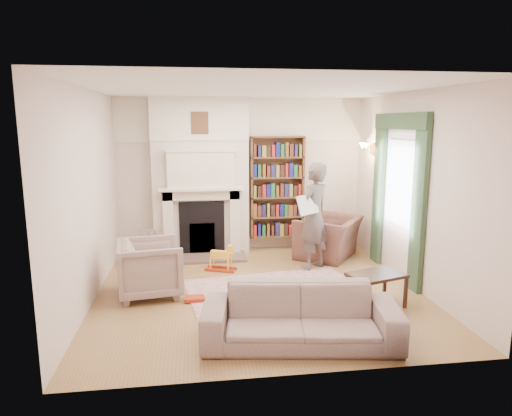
{
  "coord_description": "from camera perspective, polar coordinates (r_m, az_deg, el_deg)",
  "views": [
    {
      "loc": [
        -0.88,
        -6.12,
        2.36
      ],
      "look_at": [
        0.0,
        0.25,
        1.15
      ],
      "focal_mm": 32.0,
      "sensor_mm": 36.0,
      "label": 1
    }
  ],
  "objects": [
    {
      "name": "floor",
      "position": [
        6.62,
        0.3,
        -10.23
      ],
      "size": [
        4.5,
        4.5,
        0.0
      ],
      "primitive_type": "plane",
      "color": "olive",
      "rests_on": "ground"
    },
    {
      "name": "ceiling",
      "position": [
        6.2,
        0.33,
        14.71
      ],
      "size": [
        4.5,
        4.5,
        0.0
      ],
      "primitive_type": "plane",
      "rotation": [
        3.14,
        0.0,
        0.0
      ],
      "color": "white",
      "rests_on": "wall_back"
    },
    {
      "name": "wall_back",
      "position": [
        8.48,
        -1.86,
        4.15
      ],
      "size": [
        4.5,
        0.0,
        4.5
      ],
      "primitive_type": "plane",
      "rotation": [
        1.57,
        0.0,
        0.0
      ],
      "color": "white",
      "rests_on": "floor"
    },
    {
      "name": "wall_front",
      "position": [
        4.09,
        4.83,
        -2.99
      ],
      "size": [
        4.5,
        0.0,
        4.5
      ],
      "primitive_type": "plane",
      "rotation": [
        -1.57,
        0.0,
        0.0
      ],
      "color": "white",
      "rests_on": "floor"
    },
    {
      "name": "wall_left",
      "position": [
        6.35,
        -20.23,
        1.29
      ],
      "size": [
        0.0,
        4.5,
        4.5
      ],
      "primitive_type": "plane",
      "rotation": [
        1.57,
        0.0,
        1.57
      ],
      "color": "white",
      "rests_on": "floor"
    },
    {
      "name": "wall_right",
      "position": [
        6.95,
        19.02,
        2.12
      ],
      "size": [
        0.0,
        4.5,
        4.5
      ],
      "primitive_type": "plane",
      "rotation": [
        1.57,
        0.0,
        -1.57
      ],
      "color": "white",
      "rests_on": "floor"
    },
    {
      "name": "fireplace",
      "position": [
        8.23,
        -6.92,
        3.79
      ],
      "size": [
        1.7,
        0.58,
        2.8
      ],
      "color": "white",
      "rests_on": "floor"
    },
    {
      "name": "bookcase",
      "position": [
        8.47,
        2.62,
        2.6
      ],
      "size": [
        1.0,
        0.24,
        1.85
      ],
      "primitive_type": "cube",
      "color": "brown",
      "rests_on": "floor"
    },
    {
      "name": "window",
      "position": [
        7.29,
        17.53,
        2.98
      ],
      "size": [
        0.02,
        0.9,
        1.3
      ],
      "primitive_type": "cube",
      "color": "silver",
      "rests_on": "wall_right"
    },
    {
      "name": "curtain_left",
      "position": [
        6.69,
        19.69,
        0.04
      ],
      "size": [
        0.07,
        0.32,
        2.4
      ],
      "primitive_type": "cube",
      "color": "#2E472E",
      "rests_on": "floor"
    },
    {
      "name": "curtain_right",
      "position": [
        7.94,
        15.06,
        1.89
      ],
      "size": [
        0.07,
        0.32,
        2.4
      ],
      "primitive_type": "cube",
      "color": "#2E472E",
      "rests_on": "floor"
    },
    {
      "name": "pelmet",
      "position": [
        7.21,
        17.63,
        10.32
      ],
      "size": [
        0.09,
        1.7,
        0.24
      ],
      "primitive_type": "cube",
      "color": "#2E472E",
      "rests_on": "wall_right"
    },
    {
      "name": "wall_sconce",
      "position": [
        8.18,
        13.1,
        7.15
      ],
      "size": [
        0.2,
        0.24,
        0.24
      ],
      "primitive_type": null,
      "color": "gold",
      "rests_on": "wall_right"
    },
    {
      "name": "rug",
      "position": [
        6.45,
        2.79,
        -10.76
      ],
      "size": [
        2.66,
        2.18,
        0.01
      ],
      "primitive_type": "cube",
      "rotation": [
        0.0,
        0.0,
        0.14
      ],
      "color": "beige",
      "rests_on": "floor"
    },
    {
      "name": "armchair_reading",
      "position": [
        8.2,
        9.06,
        -3.62
      ],
      "size": [
        1.43,
        1.46,
        0.71
      ],
      "primitive_type": "imported",
      "rotation": [
        0.0,
        0.0,
        4.07
      ],
      "color": "brown",
      "rests_on": "floor"
    },
    {
      "name": "armchair_left",
      "position": [
        6.5,
        -13.08,
        -7.31
      ],
      "size": [
        0.97,
        0.95,
        0.78
      ],
      "primitive_type": "imported",
      "rotation": [
        0.0,
        0.0,
        1.72
      ],
      "color": "#BDAF9C",
      "rests_on": "floor"
    },
    {
      "name": "sofa",
      "position": [
        5.08,
        5.58,
        -13.25
      ],
      "size": [
        2.2,
        1.12,
        0.61
      ],
      "primitive_type": "imported",
      "rotation": [
        0.0,
        0.0,
        -0.15
      ],
      "color": "#AC9C8D",
      "rests_on": "floor"
    },
    {
      "name": "man_reading",
      "position": [
        7.4,
        7.18,
        -1.04
      ],
      "size": [
        0.76,
        0.72,
        1.74
      ],
      "primitive_type": "imported",
      "rotation": [
        0.0,
        0.0,
        3.82
      ],
      "color": "#534742",
      "rests_on": "floor"
    },
    {
      "name": "newspaper",
      "position": [
        7.13,
        6.47,
        0.42
      ],
      "size": [
        0.43,
        0.38,
        0.3
      ],
      "primitive_type": "cube",
      "rotation": [
        -0.35,
        0.0,
        0.68
      ],
      "color": "silver",
      "rests_on": "man_reading"
    },
    {
      "name": "coffee_table",
      "position": [
        6.19,
        14.76,
        -9.9
      ],
      "size": [
        0.8,
        0.64,
        0.45
      ],
      "primitive_type": null,
      "rotation": [
        0.0,
        0.0,
        0.31
      ],
      "color": "black",
      "rests_on": "floor"
    },
    {
      "name": "paraffin_heater",
      "position": [
        8.04,
        -13.17,
        -4.66
      ],
      "size": [
        0.29,
        0.29,
        0.55
      ],
      "primitive_type": "cylinder",
      "rotation": [
        0.0,
        0.0,
        -0.22
      ],
      "color": "#B6BABF",
      "rests_on": "floor"
    },
    {
      "name": "rocking_horse",
      "position": [
        7.4,
        -4.44,
        -6.2
      ],
      "size": [
        0.53,
        0.37,
        0.44
      ],
      "primitive_type": null,
      "rotation": [
        0.0,
        0.0,
        -0.39
      ],
      "color": "yellow",
      "rests_on": "rug"
    },
    {
      "name": "board_game",
      "position": [
        6.28,
        -3.8,
        -11.19
      ],
      "size": [
        0.48,
        0.48,
        0.03
      ],
      "primitive_type": "cube",
      "rotation": [
        0.0,
        0.0,
        0.38
      ],
      "color": "gold",
      "rests_on": "rug"
    },
    {
      "name": "game_box_lid",
      "position": [
        6.29,
        -7.67,
        -11.15
      ],
      "size": [
        0.28,
        0.19,
        0.04
      ],
      "primitive_type": "cube",
      "rotation": [
        0.0,
        0.0,
        0.04
      ],
      "color": "#AA2B13",
      "rests_on": "rug"
    },
    {
      "name": "comic_annuals",
      "position": [
        6.14,
        3.39,
        -11.78
      ],
      "size": [
        0.76,
        0.4,
        0.02
      ],
      "color": "red",
      "rests_on": "rug"
    }
  ]
}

